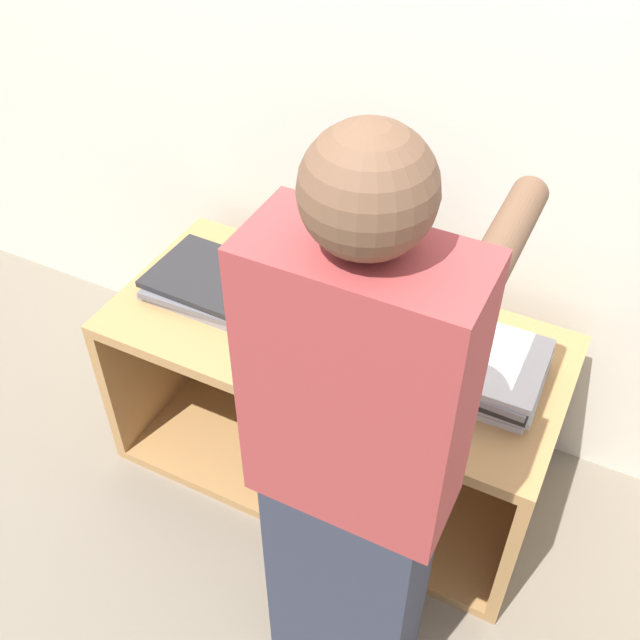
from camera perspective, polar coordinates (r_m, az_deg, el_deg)
name	(u,v)px	position (r m, az deg, el deg)	size (l,w,h in m)	color
ground_plane	(289,532)	(2.42, -2.38, -15.87)	(12.00, 12.00, 0.00)	#756B5B
wall_back	(405,74)	(2.12, 6.47, 18.13)	(8.00, 0.05, 2.40)	beige
cart	(342,388)	(2.39, 1.71, -5.20)	(1.32, 0.62, 0.60)	#A87A47
laptop_open	(343,306)	(2.13, 1.73, 1.09)	(0.37, 0.31, 0.29)	#333338
laptop_stack_left	(214,284)	(2.27, -8.05, 2.76)	(0.39, 0.30, 0.06)	gray
laptop_stack_right	(470,364)	(2.01, 11.39, -3.34)	(0.39, 0.29, 0.10)	#B7B7BC
person	(355,477)	(1.56, 2.69, -11.87)	(0.40, 0.52, 1.58)	#2D3342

